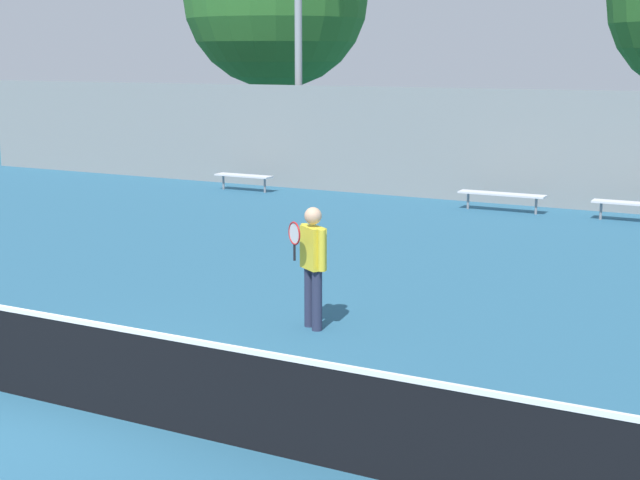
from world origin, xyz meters
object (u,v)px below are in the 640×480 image
(tennis_net, at_px, (63,361))
(bench_courtside_near, at_px, (638,205))
(bench_adjacent_court, at_px, (244,176))
(tennis_player, at_px, (313,260))
(bench_courtside_far, at_px, (502,195))

(tennis_net, bearing_deg, bench_courtside_near, 74.82)
(bench_adjacent_court, bearing_deg, bench_courtside_near, 0.00)
(bench_courtside_near, distance_m, bench_adjacent_court, 10.25)
(bench_courtside_near, bearing_deg, tennis_player, -104.92)
(tennis_net, xyz_separation_m, bench_courtside_far, (0.69, 13.84, -0.10))
(tennis_player, bearing_deg, tennis_net, -72.53)
(tennis_player, distance_m, bench_courtside_far, 10.24)
(tennis_net, bearing_deg, tennis_player, 74.08)
(tennis_player, distance_m, bench_adjacent_court, 12.71)
(bench_courtside_near, height_order, bench_courtside_far, same)
(bench_courtside_near, bearing_deg, bench_adjacent_court, 180.00)
(bench_courtside_near, height_order, bench_adjacent_court, same)
(bench_courtside_near, xyz_separation_m, bench_adjacent_court, (-10.25, 0.00, -0.00))
(bench_courtside_far, bearing_deg, bench_courtside_near, 0.00)
(bench_courtside_far, bearing_deg, tennis_net, -92.85)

